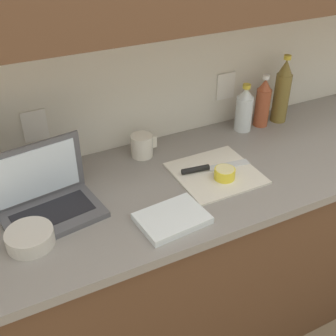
% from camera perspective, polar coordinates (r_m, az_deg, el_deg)
% --- Properties ---
extents(ground_plane, '(12.00, 12.00, 0.00)m').
position_cam_1_polar(ground_plane, '(2.29, 6.87, -18.59)').
color(ground_plane, '#847056').
rests_on(ground_plane, ground).
extents(counter_unit, '(2.06, 0.66, 0.89)m').
position_cam_1_polar(counter_unit, '(1.96, 8.19, -10.08)').
color(counter_unit, brown).
rests_on(counter_unit, ground_plane).
extents(laptop, '(0.35, 0.26, 0.23)m').
position_cam_1_polar(laptop, '(1.45, -16.14, -3.92)').
color(laptop, '#515156').
rests_on(laptop, counter_unit).
extents(cutting_board, '(0.31, 0.29, 0.01)m').
position_cam_1_polar(cutting_board, '(1.61, 6.47, -0.69)').
color(cutting_board, silver).
rests_on(cutting_board, counter_unit).
extents(knife, '(0.28, 0.07, 0.02)m').
position_cam_1_polar(knife, '(1.62, 4.91, -0.05)').
color(knife, silver).
rests_on(knife, cutting_board).
extents(lemon_half_cut, '(0.08, 0.08, 0.04)m').
position_cam_1_polar(lemon_half_cut, '(1.57, 7.68, -0.74)').
color(lemon_half_cut, yellow).
rests_on(lemon_half_cut, cutting_board).
extents(bottle_green_soda, '(0.07, 0.07, 0.31)m').
position_cam_1_polar(bottle_green_soda, '(2.00, 15.19, 9.94)').
color(bottle_green_soda, olive).
rests_on(bottle_green_soda, counter_unit).
extents(bottle_oil_tall, '(0.07, 0.07, 0.24)m').
position_cam_1_polar(bottle_oil_tall, '(1.95, 12.72, 8.59)').
color(bottle_oil_tall, '#A34C2D').
rests_on(bottle_oil_tall, counter_unit).
extents(bottle_water_clear, '(0.08, 0.08, 0.22)m').
position_cam_1_polar(bottle_water_clear, '(1.90, 10.28, 7.78)').
color(bottle_water_clear, silver).
rests_on(bottle_water_clear, counter_unit).
extents(measuring_cup, '(0.11, 0.09, 0.09)m').
position_cam_1_polar(measuring_cup, '(1.70, -3.53, 3.05)').
color(measuring_cup, silver).
rests_on(measuring_cup, counter_unit).
extents(bowl_white, '(0.15, 0.15, 0.05)m').
position_cam_1_polar(bowl_white, '(1.36, -18.18, -8.97)').
color(bowl_white, beige).
rests_on(bowl_white, counter_unit).
extents(dish_towel, '(0.23, 0.18, 0.02)m').
position_cam_1_polar(dish_towel, '(1.38, 0.57, -6.84)').
color(dish_towel, white).
rests_on(dish_towel, counter_unit).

